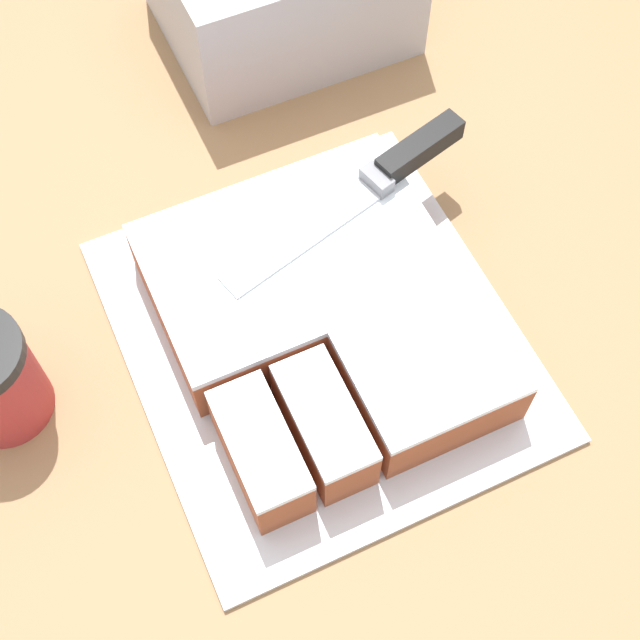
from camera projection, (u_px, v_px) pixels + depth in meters
ground_plane at (284, 586)px, 1.61m from camera, size 8.00×8.00×0.00m
countertop at (271, 510)px, 1.21m from camera, size 1.40×1.10×0.93m
cake_board at (320, 338)px, 0.80m from camera, size 0.34×0.37×0.01m
cake at (322, 315)px, 0.78m from camera, size 0.25×0.29×0.06m
knife at (390, 170)px, 0.81m from camera, size 0.27×0.10×0.02m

